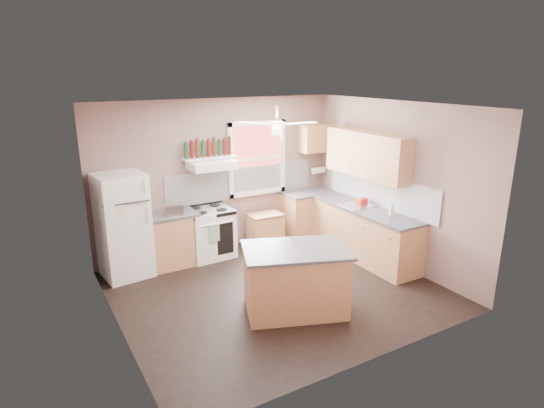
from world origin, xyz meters
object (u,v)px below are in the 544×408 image
cart (265,230)px  refrigerator (123,226)px  stove (210,233)px  island (295,281)px  toaster (175,210)px

cart → refrigerator: bearing=-177.3°
stove → island: size_ratio=0.66×
island → stove: bearing=117.5°
toaster → stove: toaster is taller
toaster → stove: bearing=24.1°
stove → cart: 1.11m
refrigerator → cart: 2.60m
toaster → island: 2.44m
toaster → stove: 0.86m
cart → stove: bearing=-179.0°
toaster → island: size_ratio=0.21×
cart → island: 2.45m
cart → island: size_ratio=0.46×
toaster → cart: (1.74, 0.10, -0.69)m
stove → island: same height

